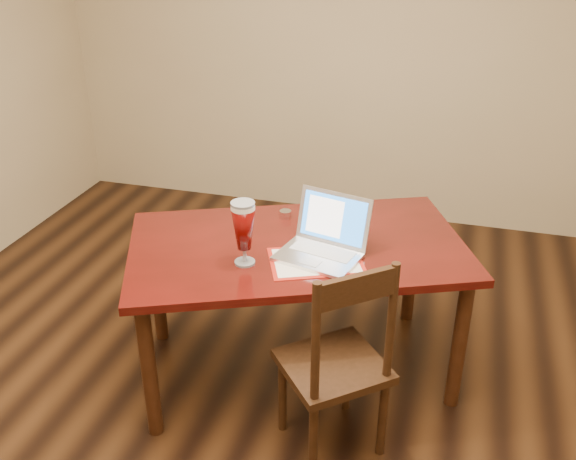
# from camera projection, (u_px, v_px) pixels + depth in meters

# --- Properties ---
(ground) EXTENTS (5.00, 5.00, 0.00)m
(ground) POSITION_uv_depth(u_px,v_px,m) (249.00, 432.00, 2.98)
(ground) COLOR black
(ground) RESTS_ON ground
(room_shell) EXTENTS (4.51, 5.01, 2.71)m
(room_shell) POSITION_uv_depth(u_px,v_px,m) (235.00, 46.00, 2.17)
(room_shell) COLOR tan
(room_shell) RESTS_ON ground
(dining_table) EXTENTS (1.81, 1.45, 1.05)m
(dining_table) POSITION_uv_depth(u_px,v_px,m) (296.00, 259.00, 3.08)
(dining_table) COLOR #470C09
(dining_table) RESTS_ON ground
(dining_chair) EXTENTS (0.57, 0.57, 0.98)m
(dining_chair) POSITION_uv_depth(u_px,v_px,m) (337.00, 364.00, 2.70)
(dining_chair) COLOR #321B0D
(dining_chair) RESTS_ON ground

